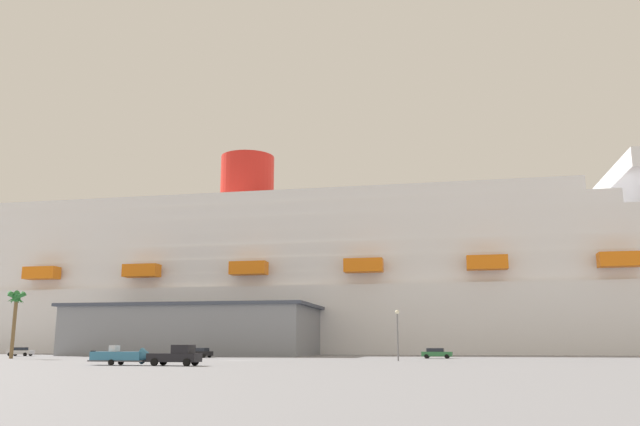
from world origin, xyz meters
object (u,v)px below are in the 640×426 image
(pickup_truck, at_px, (177,356))
(parked_car_green_wagon, at_px, (437,353))
(parked_car_silver_sedan, at_px, (20,351))
(cruise_ship, at_px, (382,289))
(palm_tree, at_px, (16,303))
(small_boat_on_trailer, at_px, (124,356))
(street_lamp, at_px, (398,327))
(parked_car_black_coupe, at_px, (200,353))

(pickup_truck, relative_size, parked_car_green_wagon, 1.19)
(parked_car_silver_sedan, bearing_deg, cruise_ship, 36.40)
(pickup_truck, relative_size, palm_tree, 0.54)
(cruise_ship, relative_size, small_boat_on_trailer, 30.39)
(parked_car_green_wagon, xyz_separation_m, parked_car_silver_sedan, (-75.56, 1.97, 0.00))
(pickup_truck, xyz_separation_m, small_boat_on_trailer, (-6.22, 0.21, -0.08))
(pickup_truck, height_order, street_lamp, street_lamp)
(street_lamp, distance_m, parked_car_green_wagon, 16.57)
(small_boat_on_trailer, height_order, parked_car_black_coupe, small_boat_on_trailer)
(parked_car_black_coupe, relative_size, parked_car_silver_sedan, 0.95)
(small_boat_on_trailer, bearing_deg, parked_car_silver_sedan, 137.15)
(palm_tree, height_order, parked_car_silver_sedan, palm_tree)
(small_boat_on_trailer, relative_size, parked_car_silver_sedan, 1.79)
(cruise_ship, height_order, parked_car_silver_sedan, cruise_ship)
(parked_car_green_wagon, distance_m, parked_car_black_coupe, 38.37)
(pickup_truck, bearing_deg, cruise_ship, 82.23)
(cruise_ship, xyz_separation_m, palm_tree, (-50.21, -62.31, -6.44))
(street_lamp, relative_size, parked_car_black_coupe, 1.51)
(pickup_truck, distance_m, palm_tree, 45.76)
(palm_tree, xyz_separation_m, parked_car_green_wagon, (64.27, 14.99, -7.62))
(cruise_ship, distance_m, small_boat_on_trailer, 88.70)
(cruise_ship, height_order, pickup_truck, cruise_ship)
(small_boat_on_trailer, distance_m, street_lamp, 36.02)
(pickup_truck, bearing_deg, street_lamp, 47.24)
(cruise_ship, distance_m, parked_car_silver_sedan, 77.70)
(palm_tree, distance_m, parked_car_silver_sedan, 21.76)
(cruise_ship, xyz_separation_m, pickup_truck, (-11.73, -85.95, -13.85))
(parked_car_green_wagon, height_order, parked_car_silver_sedan, same)
(small_boat_on_trailer, xyz_separation_m, street_lamp, (27.59, 22.89, 3.56))
(pickup_truck, bearing_deg, parked_car_black_coupe, 109.23)
(pickup_truck, distance_m, parked_car_silver_sedan, 64.23)
(small_boat_on_trailer, relative_size, street_lamp, 1.24)
(small_boat_on_trailer, distance_m, palm_tree, 40.56)
(street_lamp, bearing_deg, small_boat_on_trailer, -140.32)
(parked_car_green_wagon, bearing_deg, palm_tree, -166.87)
(pickup_truck, relative_size, street_lamp, 0.83)
(street_lamp, distance_m, parked_car_black_coupe, 36.30)
(cruise_ship, relative_size, street_lamp, 37.75)
(cruise_ship, height_order, small_boat_on_trailer, cruise_ship)
(pickup_truck, relative_size, small_boat_on_trailer, 0.67)
(parked_car_silver_sedan, bearing_deg, palm_tree, -56.35)
(parked_car_silver_sedan, bearing_deg, parked_car_black_coupe, -7.44)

